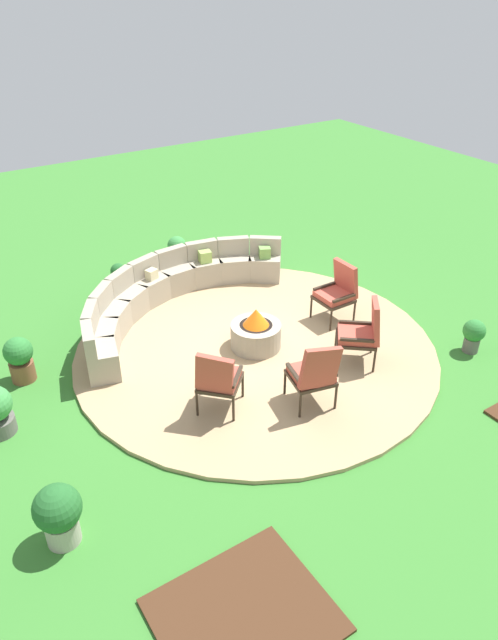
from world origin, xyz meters
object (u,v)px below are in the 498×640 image
Objects in this scene: lounge_chair_back_left at (363,331)px; lounge_chair_back_right at (338,290)px; potted_plant_1 at (119,276)px; lounge_chair_front_right at (314,373)px; fire_pit at (256,332)px; potted_plant_0 at (473,334)px; lounge_chair_front_left at (218,378)px; potted_plant_5 at (20,358)px; potted_plant_4 at (59,513)px; potted_plant_3 at (177,249)px; curved_stone_bench at (169,292)px.

lounge_chair_back_right is at bearing 15.65° from lounge_chair_back_left.
lounge_chair_front_right is at bearing -79.39° from potted_plant_1.
potted_plant_0 is (2.86, -1.90, -0.01)m from fire_pit.
lounge_chair_front_left is 0.96× the size of lounge_chair_back_left.
fire_pit is 0.75× the size of lounge_chair_front_right.
potted_plant_5 is (-2.29, -1.89, 0.10)m from potted_plant_1.
lounge_chair_front_left is 1.29m from lounge_chair_front_right.
potted_plant_4 is (-3.73, -1.92, 0.10)m from fire_pit.
lounge_chair_back_right is (2.93, 1.00, 0.01)m from lounge_chair_front_left.
potted_plant_4 is at bearing -152.78° from fire_pit.
potted_plant_3 is (1.65, 4.48, -0.25)m from lounge_chair_front_left.
fire_pit is at bearing 89.03° from lounge_chair_back_right.
potted_plant_1 is 0.71× the size of potted_plant_4.
lounge_chair_back_left is 1.42× the size of potted_plant_4.
curved_stone_bench reaches higher than potted_plant_3.
lounge_chair_back_left reaches higher than potted_plant_1.
curved_stone_bench is at bearing 122.76° from lounge_chair_front_left.
potted_plant_4 is at bearing -97.20° from potted_plant_5.
potted_plant_0 is 1.05× the size of potted_plant_1.
lounge_chair_front_left is at bearing 108.70° from lounge_chair_back_right.
potted_plant_3 is (0.52, 5.09, -0.26)m from lounge_chair_front_right.
lounge_chair_front_right is 3.59m from potted_plant_4.
potted_plant_3 is (-2.49, 5.35, 0.03)m from potted_plant_0.
potted_plant_3 is (-0.75, 4.67, -0.26)m from lounge_chair_back_left.
potted_plant_5 is (-4.45, 2.43, -0.22)m from lounge_chair_back_left.
lounge_chair_back_right reaches higher than potted_plant_3.
lounge_chair_back_right is (2.25, -1.88, 0.22)m from curved_stone_bench.
potted_plant_1 is (0.24, 4.13, -0.31)m from lounge_chair_front_left.
potted_plant_0 is at bearing -26.71° from potted_plant_5.
lounge_chair_front_left is at bearing -93.39° from potted_plant_1.
potted_plant_5 is at bearing 153.29° from potted_plant_0.
lounge_chair_front_right reaches higher than curved_stone_bench.
potted_plant_4 is 1.05× the size of potted_plant_5.
lounge_chair_back_right reaches higher than potted_plant_5.
lounge_chair_front_right is at bearing 17.45° from lounge_chair_front_left.
potted_plant_3 is at bearing 97.25° from lounge_chair_front_right.
lounge_chair_back_right is at bearing 64.77° from lounge_chair_front_left.
potted_plant_3 is at bearing 19.96° from lounge_chair_back_right.
potted_plant_5 is at bearing 75.87° from lounge_chair_back_right.
potted_plant_0 is 0.78× the size of potted_plant_5.
lounge_chair_back_right is (0.53, 1.19, 0.00)m from lounge_chair_back_left.
potted_plant_1 is 0.85× the size of potted_plant_3.
curved_stone_bench is 1.88m from potted_plant_3.
lounge_chair_back_left reaches higher than potted_plant_5.
potted_plant_3 is 6.75m from potted_plant_4.
lounge_chair_back_left is 1.30m from lounge_chair_back_right.
potted_plant_5 is (0.40, 3.13, -0.04)m from potted_plant_4.
potted_plant_3 is at bearing 58.57° from curved_stone_bench.
curved_stone_bench is 2.96m from lounge_chair_front_left.
potted_plant_5 is (-2.05, 2.24, -0.21)m from lounge_chair_front_left.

